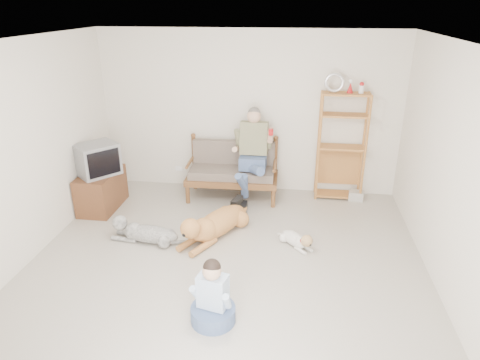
# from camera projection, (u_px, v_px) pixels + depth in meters

# --- Properties ---
(floor) EXTENTS (5.50, 5.50, 0.00)m
(floor) POSITION_uv_depth(u_px,v_px,m) (222.00, 278.00, 5.15)
(floor) COLOR beige
(floor) RESTS_ON ground
(ceiling) EXTENTS (5.50, 5.50, 0.00)m
(ceiling) POSITION_uv_depth(u_px,v_px,m) (217.00, 44.00, 4.10)
(ceiling) COLOR silver
(ceiling) RESTS_ON ground
(wall_back) EXTENTS (5.00, 0.00, 5.00)m
(wall_back) POSITION_uv_depth(u_px,v_px,m) (249.00, 113.00, 7.14)
(wall_back) COLOR silver
(wall_back) RESTS_ON ground
(wall_left) EXTENTS (0.00, 5.50, 5.50)m
(wall_left) POSITION_uv_depth(u_px,v_px,m) (6.00, 164.00, 4.93)
(wall_left) COLOR silver
(wall_left) RESTS_ON ground
(wall_right) EXTENTS (0.00, 5.50, 5.50)m
(wall_right) POSITION_uv_depth(u_px,v_px,m) (463.00, 186.00, 4.32)
(wall_right) COLOR silver
(wall_right) RESTS_ON ground
(loveseat) EXTENTS (1.52, 0.74, 0.95)m
(loveseat) POSITION_uv_depth(u_px,v_px,m) (233.00, 169.00, 7.14)
(loveseat) COLOR brown
(loveseat) RESTS_ON ground
(man) EXTENTS (0.59, 0.84, 1.36)m
(man) POSITION_uv_depth(u_px,v_px,m) (251.00, 162.00, 6.83)
(man) COLOR #4B618A
(man) RESTS_ON loveseat
(etagere) EXTENTS (0.79, 0.34, 2.07)m
(etagere) POSITION_uv_depth(u_px,v_px,m) (341.00, 146.00, 6.94)
(etagere) COLOR #C1823C
(etagere) RESTS_ON ground
(book_stack) EXTENTS (0.26, 0.21, 0.15)m
(book_stack) POSITION_uv_depth(u_px,v_px,m) (356.00, 196.00, 7.15)
(book_stack) COLOR beige
(book_stack) RESTS_ON ground
(tv_stand) EXTENTS (0.51, 0.90, 0.60)m
(tv_stand) POSITION_uv_depth(u_px,v_px,m) (101.00, 190.00, 6.80)
(tv_stand) COLOR brown
(tv_stand) RESTS_ON ground
(crt_tv) EXTENTS (0.73, 0.75, 0.49)m
(crt_tv) POSITION_uv_depth(u_px,v_px,m) (97.00, 159.00, 6.54)
(crt_tv) COLOR slate
(crt_tv) RESTS_ON tv_stand
(wall_outlet) EXTENTS (0.12, 0.02, 0.08)m
(wall_outlet) POSITION_uv_depth(u_px,v_px,m) (179.00, 168.00, 7.68)
(wall_outlet) COLOR white
(wall_outlet) RESTS_ON ground
(golden_retriever) EXTENTS (0.87, 1.44, 0.48)m
(golden_retriever) POSITION_uv_depth(u_px,v_px,m) (214.00, 224.00, 5.98)
(golden_retriever) COLOR #C68245
(golden_retriever) RESTS_ON ground
(shaggy_dog) EXTENTS (1.18, 0.36, 0.35)m
(shaggy_dog) POSITION_uv_depth(u_px,v_px,m) (143.00, 232.00, 5.89)
(shaggy_dog) COLOR silver
(shaggy_dog) RESTS_ON ground
(terrier) EXTENTS (0.51, 0.53, 0.25)m
(terrier) POSITION_uv_depth(u_px,v_px,m) (298.00, 240.00, 5.76)
(terrier) COLOR white
(terrier) RESTS_ON ground
(child) EXTENTS (0.47, 0.47, 0.74)m
(child) POSITION_uv_depth(u_px,v_px,m) (213.00, 299.00, 4.37)
(child) COLOR #4B618A
(child) RESTS_ON ground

